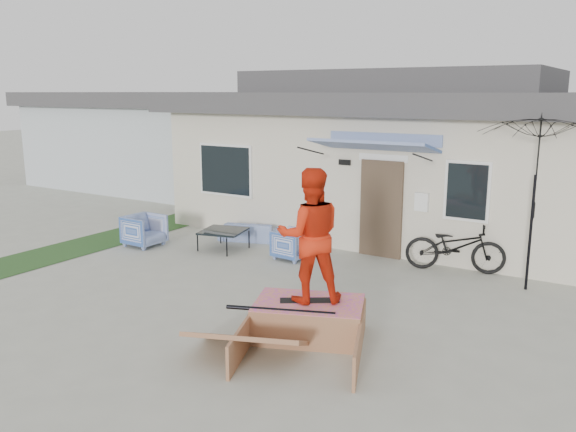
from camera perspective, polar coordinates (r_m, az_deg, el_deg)
The scene contains 13 objects.
ground at distance 9.79m, azimuth -7.17°, elevation -9.15°, with size 90.00×90.00×0.00m, color #A0A191.
grass_strip at distance 14.68m, azimuth -18.12°, elevation -2.44°, with size 1.40×8.00×0.01m, color #22441D.
house at distance 16.20m, azimuth 10.82°, elevation 6.22°, with size 10.80×8.49×4.10m.
neighbor_house at distance 23.66m, azimuth -11.87°, elevation 7.56°, with size 8.60×7.60×3.50m.
loveseat at distance 14.12m, azimuth -3.63°, elevation -1.19°, with size 1.52×0.45×0.59m, color #254B9C.
armchair_left at distance 13.96m, azimuth -13.82°, elevation -1.22°, with size 0.79×0.74×0.81m, color #254B9C.
armchair_right at distance 12.52m, azimuth 0.37°, elevation -2.61°, with size 0.69×0.65×0.71m, color #254B9C.
coffee_table at distance 13.35m, azimuth -6.30°, elevation -2.32°, with size 0.93×0.93×0.46m, color black.
bicycle at distance 12.07m, azimuth 16.00°, elevation -2.36°, with size 0.68×1.94×1.24m, color black.
patio_umbrella at distance 11.15m, azimuth 22.83°, elevation 1.94°, with size 2.27×2.13×2.20m.
skate_ramp at distance 8.69m, azimuth 2.04°, elevation -10.03°, with size 1.56×2.07×0.52m, color #925E3E, non-canonical shape.
skateboard at distance 8.63m, azimuth 2.11°, elevation -8.14°, with size 0.86×0.22×0.05m, color black.
skater at distance 8.34m, azimuth 2.16°, elevation -1.67°, with size 0.95×0.74×1.95m, color red.
Camera 1 is at (5.82, -7.04, 3.52)m, focal length 36.51 mm.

